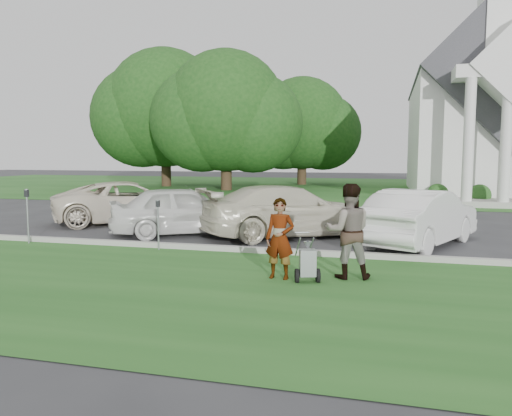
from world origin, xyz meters
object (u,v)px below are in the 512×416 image
at_px(parking_meter_near, 158,219).
at_px(car_b, 184,210).
at_px(tree_back, 302,128).
at_px(striping_cart, 307,264).
at_px(person_right, 348,232).
at_px(parking_meter_far, 27,209).
at_px(tree_left, 226,117).
at_px(car_c, 288,211).
at_px(person_left, 280,239).
at_px(tree_far, 165,114).
at_px(church, 489,99).
at_px(car_a, 131,202).
at_px(car_d, 420,218).

distance_m(parking_meter_near, car_b, 2.54).
xyz_separation_m(tree_back, striping_cart, (5.59, -32.00, -4.35)).
bearing_deg(person_right, parking_meter_far, -21.33).
distance_m(striping_cart, person_right, 1.07).
xyz_separation_m(tree_left, parking_meter_near, (5.36, -21.73, -4.28)).
height_order(striping_cart, parking_meter_near, parking_meter_near).
distance_m(tree_back, person_right, 32.31).
bearing_deg(person_right, car_b, -49.13).
height_order(parking_meter_near, car_c, car_c).
bearing_deg(person_left, tree_far, 123.89).
relative_size(church, person_right, 12.78).
xyz_separation_m(tree_far, striping_cart, (15.59, -27.00, -5.32)).
relative_size(parking_meter_near, parking_meter_far, 0.86).
bearing_deg(tree_back, church, -27.85).
distance_m(car_a, car_c, 6.36).
height_order(tree_far, car_d, tree_far).
height_order(tree_far, parking_meter_far, tree_far).
height_order(car_a, car_d, car_d).
distance_m(person_right, car_d, 4.49).
bearing_deg(tree_left, car_c, -66.40).
distance_m(tree_left, person_left, 25.87).
bearing_deg(car_c, parking_meter_near, 102.19).
relative_size(parking_meter_near, car_d, 0.28).
height_order(church, car_c, church).
xyz_separation_m(person_left, car_a, (-7.01, 6.77, -0.05)).
distance_m(parking_meter_near, parking_meter_far, 3.93).
xyz_separation_m(car_b, car_c, (3.16, 0.54, 0.01)).
bearing_deg(tree_far, car_c, -56.85).
relative_size(person_right, car_b, 0.42).
distance_m(car_b, car_d, 6.91).
height_order(church, car_b, church).
bearing_deg(parking_meter_near, person_right, -19.22).
bearing_deg(parking_meter_far, person_left, -15.47).
height_order(person_right, parking_meter_near, person_right).
bearing_deg(car_a, person_right, -164.54).
relative_size(tree_left, car_a, 1.96).
bearing_deg(church, tree_far, 175.34).
bearing_deg(tree_far, car_a, -68.28).
bearing_deg(striping_cart, car_b, 116.09).
bearing_deg(person_right, car_a, -47.99).
bearing_deg(tree_back, car_d, -73.82).
bearing_deg(tree_back, person_right, -78.66).
height_order(tree_back, parking_meter_far, tree_back).
xyz_separation_m(church, tree_far, (-23.01, 1.87, -0.25)).
distance_m(tree_left, car_a, 17.75).
distance_m(person_left, car_d, 5.44).
bearing_deg(tree_far, church, -4.66).
bearing_deg(church, car_d, -104.04).
relative_size(car_b, car_c, 0.84).
relative_size(person_left, car_d, 0.34).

